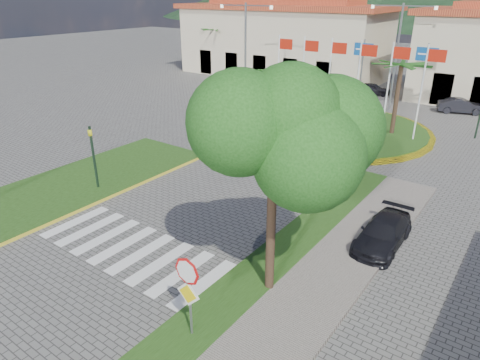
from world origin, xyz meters
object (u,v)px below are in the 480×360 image
Objects in this scene: stop_sign at (188,286)px; white_van at (311,80)px; car_dark_b at (461,106)px; car_side_right at (383,233)px; deciduous_tree at (274,136)px; roundabout_island at (335,129)px; car_dark_a at (373,89)px.

white_van is (-13.29, 32.56, -1.14)m from stop_sign.
car_side_right is at bearing 164.96° from car_dark_b.
stop_sign is 30.31m from car_dark_b.
car_side_right is at bearing 67.14° from deciduous_tree.
stop_sign is 0.39× the size of deciduous_tree.
car_side_right is at bearing -58.55° from roundabout_island.
roundabout_island is 18.55m from deciduous_tree.
stop_sign is 0.57× the size of white_van.
car_dark_a is (-7.54, 29.45, -4.63)m from deciduous_tree.
car_dark_a is 8.25m from car_dark_b.
car_dark_a is at bearing 55.24° from car_dark_b.
car_dark_a is (-6.94, 32.49, -1.25)m from stop_sign.
car_side_right is at bearing -164.30° from white_van.
stop_sign reaches higher than car_dark_b.
car_dark_b is at bearing 88.11° from stop_sign.
stop_sign is 0.73× the size of car_side_right.
deciduous_tree is 1.88× the size of car_side_right.
white_van is 6.35m from car_dark_a.
car_dark_a is 26.49m from car_side_right.
car_dark_b is at bearing 89.17° from deciduous_tree.
roundabout_island is 3.68× the size of car_dark_b.
white_van is (-13.89, 29.52, -4.53)m from deciduous_tree.
car_dark_a is (6.35, -0.07, -0.11)m from white_van.
white_van reaches higher than car_dark_a.
white_van is at bearing 75.64° from car_dark_a.
roundabout_island reaches higher than car_dark_b.
white_van is 29.44m from car_side_right.
stop_sign is (4.90, -20.04, 1.62)m from roundabout_island.
stop_sign is at bearing -76.27° from roundabout_island.
roundabout_island is at bearing 107.91° from deciduous_tree.
deciduous_tree is 1.45× the size of white_van.
car_dark_a is 0.92× the size of car_dark_b.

